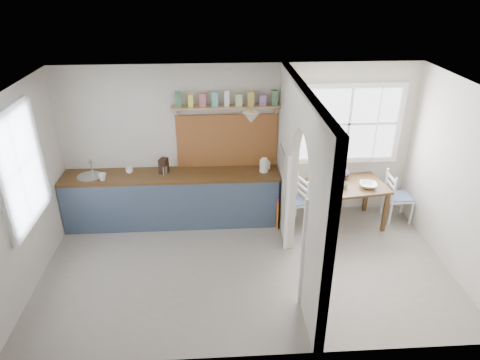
{
  "coord_description": "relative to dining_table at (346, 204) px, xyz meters",
  "views": [
    {
      "loc": [
        -0.4,
        -4.99,
        3.92
      ],
      "look_at": [
        -0.06,
        0.49,
        1.17
      ],
      "focal_mm": 32.0,
      "sensor_mm": 36.0,
      "label": 1
    }
  ],
  "objects": [
    {
      "name": "floor",
      "position": [
        -1.74,
        -1.06,
        -0.37
      ],
      "size": [
        5.8,
        3.2,
        0.01
      ],
      "primitive_type": "cube",
      "color": "gray",
      "rests_on": "ground"
    },
    {
      "name": "ceiling",
      "position": [
        -1.74,
        -1.06,
        2.23
      ],
      "size": [
        5.8,
        3.2,
        0.01
      ],
      "primitive_type": "cube",
      "color": "beige",
      "rests_on": "walls"
    },
    {
      "name": "walls",
      "position": [
        -1.74,
        -1.06,
        0.93
      ],
      "size": [
        5.81,
        3.21,
        2.6
      ],
      "color": "beige",
      "rests_on": "floor"
    },
    {
      "name": "partition",
      "position": [
        -1.04,
        -1.0,
        1.08
      ],
      "size": [
        0.12,
        3.2,
        2.6
      ],
      "color": "beige",
      "rests_on": "floor"
    },
    {
      "name": "kitchen_window",
      "position": [
        -4.61,
        -1.06,
        1.28
      ],
      "size": [
        0.1,
        1.16,
        1.5
      ],
      "primitive_type": null,
      "color": "white",
      "rests_on": "walls"
    },
    {
      "name": "nook_window",
      "position": [
        0.06,
        0.5,
        1.23
      ],
      "size": [
        1.76,
        0.1,
        1.3
      ],
      "primitive_type": null,
      "color": "white",
      "rests_on": "walls"
    },
    {
      "name": "counter",
      "position": [
        -2.87,
        0.27,
        0.09
      ],
      "size": [
        3.5,
        0.6,
        0.9
      ],
      "color": "#563919",
      "rests_on": "floor"
    },
    {
      "name": "sink",
      "position": [
        -4.17,
        0.24,
        0.52
      ],
      "size": [
        0.4,
        0.4,
        0.02
      ],
      "primitive_type": "cylinder",
      "color": "#BCBDBF",
      "rests_on": "counter"
    },
    {
      "name": "backsplash",
      "position": [
        -1.95,
        0.51,
        0.98
      ],
      "size": [
        1.65,
        0.03,
        0.9
      ],
      "primitive_type": "cube",
      "color": "brown",
      "rests_on": "walls"
    },
    {
      "name": "shelf",
      "position": [
        -1.95,
        0.43,
        1.64
      ],
      "size": [
        1.75,
        0.2,
        0.21
      ],
      "color": "#A67B57",
      "rests_on": "walls"
    },
    {
      "name": "pendant_lamp",
      "position": [
        -1.59,
        0.09,
        1.51
      ],
      "size": [
        0.26,
        0.26,
        0.16
      ],
      "primitive_type": "cone",
      "color": "#EEE7CF",
      "rests_on": "ceiling"
    },
    {
      "name": "utensil_rail",
      "position": [
        -1.13,
        -0.16,
        1.08
      ],
      "size": [
        0.02,
        0.5,
        0.02
      ],
      "primitive_type": "cylinder",
      "rotation": [
        1.57,
        0.0,
        0.0
      ],
      "color": "#BCBDBF",
      "rests_on": "partition"
    },
    {
      "name": "dining_table",
      "position": [
        0.0,
        0.0,
        0.0
      ],
      "size": [
        1.28,
        0.94,
        0.74
      ],
      "primitive_type": null,
      "rotation": [
        0.0,
        0.0,
        0.13
      ],
      "color": "#563919",
      "rests_on": "floor"
    },
    {
      "name": "chair_left",
      "position": [
        -0.88,
        0.08,
        0.04
      ],
      "size": [
        0.48,
        0.48,
        0.83
      ],
      "primitive_type": null,
      "rotation": [
        0.0,
        0.0,
        -1.23
      ],
      "color": "white",
      "rests_on": "floor"
    },
    {
      "name": "chair_right",
      "position": [
        0.93,
        0.1,
        0.07
      ],
      "size": [
        0.4,
        0.4,
        0.88
      ],
      "primitive_type": null,
      "rotation": [
        0.0,
        0.0,
        1.58
      ],
      "color": "white",
      "rests_on": "floor"
    },
    {
      "name": "kettle",
      "position": [
        -1.36,
        0.25,
        0.65
      ],
      "size": [
        0.2,
        0.16,
        0.23
      ],
      "primitive_type": null,
      "rotation": [
        0.0,
        0.0,
        -0.01
      ],
      "color": "white",
      "rests_on": "counter"
    },
    {
      "name": "mug_a",
      "position": [
        -3.93,
        0.08,
        0.59
      ],
      "size": [
        0.13,
        0.13,
        0.11
      ],
      "primitive_type": "imported",
      "rotation": [
        0.0,
        0.0,
        0.09
      ],
      "color": "white",
      "rests_on": "counter"
    },
    {
      "name": "mug_b",
      "position": [
        -3.55,
        0.32,
        0.58
      ],
      "size": [
        0.13,
        0.13,
        0.09
      ],
      "primitive_type": "imported",
      "rotation": [
        0.0,
        0.0,
        -0.08
      ],
      "color": "white",
      "rests_on": "counter"
    },
    {
      "name": "knife_block",
      "position": [
        -2.99,
        0.3,
        0.65
      ],
      "size": [
        0.16,
        0.19,
        0.25
      ],
      "primitive_type": "cube",
      "rotation": [
        0.0,
        0.0,
        -0.35
      ],
      "color": "#322115",
      "rests_on": "counter"
    },
    {
      "name": "jar",
      "position": [
        -2.97,
        0.25,
        0.6
      ],
      "size": [
        0.09,
        0.09,
        0.14
      ],
      "primitive_type": "cylinder",
      "rotation": [
        0.0,
        0.0,
        0.1
      ],
      "color": "#7D705A",
      "rests_on": "counter"
    },
    {
      "name": "towel_magenta",
      "position": [
        -1.16,
        -0.09,
        -0.1
      ],
      "size": [
        0.02,
        0.03,
        0.56
      ],
      "primitive_type": "cube",
      "color": "#AA356E",
      "rests_on": "counter"
    },
    {
      "name": "towel_orange",
      "position": [
        -1.16,
        -0.13,
        -0.12
      ],
      "size": [
        0.02,
        0.03,
        0.51
      ],
      "primitive_type": "cube",
      "color": "orange",
      "rests_on": "counter"
    },
    {
      "name": "bowl",
      "position": [
        0.29,
        -0.1,
        0.4
      ],
      "size": [
        0.33,
        0.33,
        0.07
      ],
      "primitive_type": "imported",
      "rotation": [
        0.0,
        0.0,
        -0.22
      ],
      "color": "white",
      "rests_on": "dining_table"
    },
    {
      "name": "table_cup",
      "position": [
        -0.1,
        -0.14,
        0.41
      ],
      "size": [
        0.1,
        0.1,
        0.08
      ],
      "primitive_type": "imported",
      "rotation": [
        0.0,
        0.0,
        -0.05
      ],
      "color": "slate",
      "rests_on": "dining_table"
    },
    {
      "name": "plate",
      "position": [
        -0.37,
        -0.03,
        0.38
      ],
      "size": [
        0.17,
        0.17,
        0.01
      ],
      "primitive_type": "cylinder",
      "rotation": [
        0.0,
        0.0,
        0.13
      ],
      "color": "black",
      "rests_on": "dining_table"
    },
    {
      "name": "vase",
      "position": [
        -0.02,
        0.24,
        0.48
      ],
      "size": [
        0.25,
        0.25,
        0.22
      ],
      "primitive_type": "imported",
      "rotation": [
        0.0,
        0.0,
        -0.25
      ],
      "color": "#3D254A",
      "rests_on": "dining_table"
    }
  ]
}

